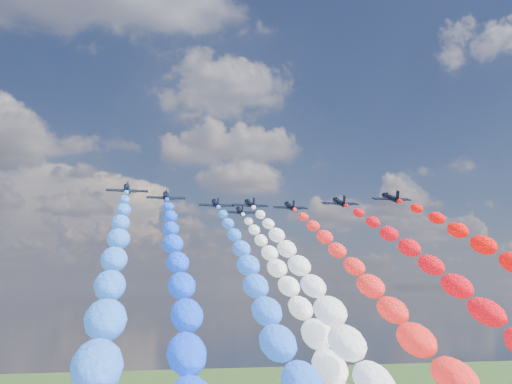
{
  "coord_description": "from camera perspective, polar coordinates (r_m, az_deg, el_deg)",
  "views": [
    {
      "loc": [
        -30.07,
        -148.6,
        72.14
      ],
      "look_at": [
        0.0,
        4.0,
        97.42
      ],
      "focal_mm": 41.43,
      "sensor_mm": 36.0,
      "label": 1
    }
  ],
  "objects": [
    {
      "name": "trail_4",
      "position": [
        116.7,
        3.75,
        -11.27
      ],
      "size": [
        6.15,
        123.7,
        57.74
      ],
      "primitive_type": null,
      "color": "white"
    },
    {
      "name": "jet_0",
      "position": [
        143.97,
        -12.34,
        0.29
      ],
      "size": [
        10.58,
        14.0,
        6.72
      ],
      "primitive_type": null,
      "rotation": [
        0.3,
        0.0,
        0.06
      ],
      "color": "black"
    },
    {
      "name": "jet_1",
      "position": [
        153.46,
        -8.69,
        -0.4
      ],
      "size": [
        10.13,
        13.68,
        6.72
      ],
      "primitive_type": null,
      "rotation": [
        0.3,
        0.0,
        -0.02
      ],
      "color": "black"
    },
    {
      "name": "jet_6",
      "position": [
        163.76,
        8.04,
        -0.97
      ],
      "size": [
        10.49,
        13.94,
        6.72
      ],
      "primitive_type": null,
      "rotation": [
        0.3,
        0.0,
        -0.05
      ],
      "color": "black"
    },
    {
      "name": "trail_6",
      "position": [
        103.83,
        20.26,
        -10.98
      ],
      "size": [
        6.15,
        123.7,
        57.74
      ],
      "primitive_type": null,
      "color": "red"
    },
    {
      "name": "trail_5",
      "position": [
        108.28,
        12.05,
        -11.25
      ],
      "size": [
        6.15,
        123.7,
        57.74
      ],
      "primitive_type": null,
      "color": "red"
    },
    {
      "name": "trail_1",
      "position": [
        87.76,
        -7.22,
        -11.9
      ],
      "size": [
        6.15,
        123.7,
        57.74
      ],
      "primitive_type": null,
      "color": "#1042FF"
    },
    {
      "name": "jet_4",
      "position": [
        180.87,
        -1.56,
        -1.83
      ],
      "size": [
        10.12,
        13.67,
        6.72
      ],
      "primitive_type": null,
      "rotation": [
        0.3,
        0.0,
        -0.02
      ],
      "color": "black"
    },
    {
      "name": "trail_3",
      "position": [
        101.74,
        6.17,
        -11.54
      ],
      "size": [
        6.15,
        123.7,
        57.74
      ],
      "primitive_type": null,
      "color": "white"
    },
    {
      "name": "jet_2",
      "position": [
        165.63,
        -3.9,
        -1.13
      ],
      "size": [
        9.88,
        13.5,
        6.72
      ],
      "primitive_type": null,
      "rotation": [
        0.3,
        0.0,
        0.0
      ],
      "color": "black"
    },
    {
      "name": "jet_7",
      "position": [
        158.11,
        12.87,
        -0.53
      ],
      "size": [
        10.37,
        13.85,
        6.72
      ],
      "primitive_type": null,
      "rotation": [
        0.3,
        0.0,
        -0.04
      ],
      "color": "black"
    },
    {
      "name": "trail_2",
      "position": [
        100.78,
        0.66,
        -11.61
      ],
      "size": [
        6.15,
        123.7,
        57.74
      ],
      "primitive_type": null,
      "color": "blue"
    },
    {
      "name": "jet_5",
      "position": [
        170.69,
        3.29,
        -1.38
      ],
      "size": [
        10.21,
        13.73,
        6.72
      ],
      "primitive_type": null,
      "rotation": [
        0.3,
        0.0,
        -0.03
      ],
      "color": "black"
    },
    {
      "name": "trail_0",
      "position": [
        78.11,
        -13.93,
        -12.04
      ],
      "size": [
        6.15,
        123.7,
        57.74
      ],
      "primitive_type": null,
      "color": "blue"
    },
    {
      "name": "jet_3",
      "position": [
        165.65,
        -0.58,
        -1.15
      ],
      "size": [
        10.4,
        13.87,
        6.72
      ],
      "primitive_type": null,
      "rotation": [
        0.3,
        0.0,
        0.04
      ],
      "color": "black"
    }
  ]
}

